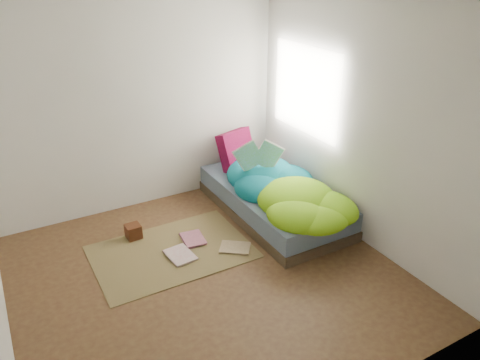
# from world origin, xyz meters

# --- Properties ---
(ground) EXTENTS (3.50, 3.50, 0.00)m
(ground) POSITION_xyz_m (0.00, 0.00, 0.00)
(ground) COLOR #4A2B1C
(ground) RESTS_ON ground
(room_walls) EXTENTS (3.54, 3.54, 2.62)m
(room_walls) POSITION_xyz_m (0.01, 0.01, 1.63)
(room_walls) COLOR silver
(room_walls) RESTS_ON ground
(bed) EXTENTS (1.00, 2.00, 0.34)m
(bed) POSITION_xyz_m (1.22, 0.72, 0.17)
(bed) COLOR #392A1F
(bed) RESTS_ON ground
(duvet) EXTENTS (0.96, 1.84, 0.34)m
(duvet) POSITION_xyz_m (1.22, 0.50, 0.51)
(duvet) COLOR navy
(duvet) RESTS_ON bed
(rug) EXTENTS (1.60, 1.10, 0.01)m
(rug) POSITION_xyz_m (-0.15, 0.55, 0.01)
(rug) COLOR brown
(rug) RESTS_ON ground
(pillow_floral) EXTENTS (0.53, 0.34, 0.12)m
(pillow_floral) POSITION_xyz_m (1.37, 1.43, 0.40)
(pillow_floral) COLOR beige
(pillow_floral) RESTS_ON bed
(pillow_magenta) EXTENTS (0.50, 0.29, 0.48)m
(pillow_magenta) POSITION_xyz_m (1.13, 1.47, 0.58)
(pillow_magenta) COLOR #45041C
(pillow_magenta) RESTS_ON bed
(open_book) EXTENTS (0.48, 0.26, 0.29)m
(open_book) POSITION_xyz_m (1.09, 0.85, 0.82)
(open_book) COLOR #2E8D37
(open_book) RESTS_ON duvet
(wooden_box) EXTENTS (0.16, 0.16, 0.15)m
(wooden_box) POSITION_xyz_m (-0.41, 1.00, 0.09)
(wooden_box) COLOR #3D1D0E
(wooden_box) RESTS_ON rug
(floor_book_a) EXTENTS (0.27, 0.36, 0.03)m
(floor_book_a) POSITION_xyz_m (-0.23, 0.41, 0.02)
(floor_book_a) COLOR silver
(floor_book_a) RESTS_ON rug
(floor_book_b) EXTENTS (0.26, 0.33, 0.03)m
(floor_book_b) POSITION_xyz_m (0.02, 0.65, 0.03)
(floor_book_b) COLOR #BF6E84
(floor_book_b) RESTS_ON rug
(floor_book_c) EXTENTS (0.39, 0.37, 0.02)m
(floor_book_c) POSITION_xyz_m (0.38, 0.18, 0.02)
(floor_book_c) COLOR tan
(floor_book_c) RESTS_ON rug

